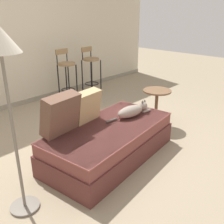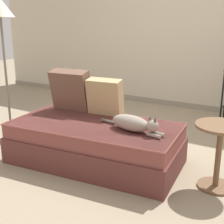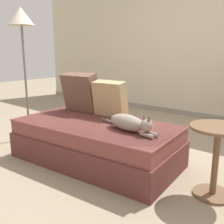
% 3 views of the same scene
% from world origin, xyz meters
% --- Properties ---
extents(ground_plane, '(16.00, 16.00, 0.00)m').
position_xyz_m(ground_plane, '(0.00, 0.00, 0.00)').
color(ground_plane, gray).
rests_on(ground_plane, ground).
extents(wall_back_panel, '(8.00, 0.10, 2.60)m').
position_xyz_m(wall_back_panel, '(0.00, 2.25, 1.30)').
color(wall_back_panel, beige).
rests_on(wall_back_panel, ground).
extents(wall_baseboard_trim, '(8.00, 0.02, 0.09)m').
position_xyz_m(wall_baseboard_trim, '(0.00, 2.20, 0.04)').
color(wall_baseboard_trim, gray).
rests_on(wall_baseboard_trim, ground).
extents(couch, '(1.83, 1.04, 0.43)m').
position_xyz_m(couch, '(0.00, -0.40, 0.22)').
color(couch, brown).
rests_on(couch, ground).
extents(throw_pillow_corner, '(0.48, 0.30, 0.48)m').
position_xyz_m(throw_pillow_corner, '(-0.51, -0.12, 0.67)').
color(throw_pillow_corner, brown).
rests_on(throw_pillow_corner, couch).
extents(throw_pillow_middle, '(0.41, 0.24, 0.41)m').
position_xyz_m(throw_pillow_middle, '(-0.08, -0.07, 0.64)').
color(throw_pillow_middle, tan).
rests_on(throw_pillow_middle, couch).
extents(cat, '(0.74, 0.23, 0.19)m').
position_xyz_m(cat, '(0.44, -0.40, 0.51)').
color(cat, gray).
rests_on(cat, couch).
extents(side_table, '(0.44, 0.44, 0.59)m').
position_xyz_m(side_table, '(1.22, -0.28, 0.39)').
color(side_table, brown).
rests_on(side_table, ground).
extents(floor_lamp, '(0.32, 0.32, 1.70)m').
position_xyz_m(floor_lamp, '(-1.23, -0.42, 1.44)').
color(floor_lamp, slate).
rests_on(floor_lamp, ground).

